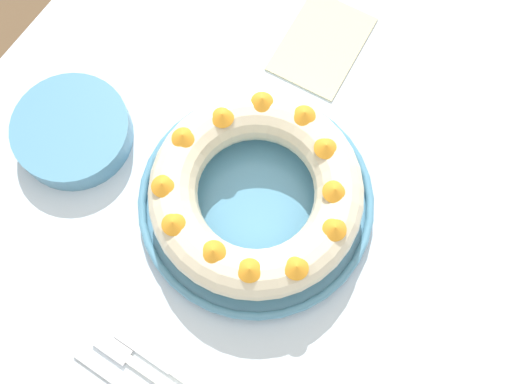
# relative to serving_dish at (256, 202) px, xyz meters

# --- Properties ---
(ground_plane) EXTENTS (8.00, 8.00, 0.00)m
(ground_plane) POSITION_rel_serving_dish_xyz_m (0.01, -0.03, -0.78)
(ground_plane) COLOR brown
(dining_table) EXTENTS (1.36, 1.04, 0.77)m
(dining_table) POSITION_rel_serving_dish_xyz_m (0.01, -0.03, -0.10)
(dining_table) COLOR silver
(dining_table) RESTS_ON ground_plane
(serving_dish) EXTENTS (0.35, 0.35, 0.02)m
(serving_dish) POSITION_rel_serving_dish_xyz_m (0.00, 0.00, 0.00)
(serving_dish) COLOR #518EB2
(serving_dish) RESTS_ON dining_table
(bundt_cake) EXTENTS (0.31, 0.31, 0.08)m
(bundt_cake) POSITION_rel_serving_dish_xyz_m (-0.00, 0.00, 0.05)
(bundt_cake) COLOR beige
(bundt_cake) RESTS_ON serving_dish
(fork) EXTENTS (0.02, 0.19, 0.01)m
(fork) POSITION_rel_serving_dish_xyz_m (-0.28, -0.00, -0.01)
(fork) COLOR white
(fork) RESTS_ON dining_table
(cake_knife) EXTENTS (0.02, 0.17, 0.01)m
(cake_knife) POSITION_rel_serving_dish_xyz_m (-0.26, -0.03, -0.01)
(cake_knife) COLOR white
(cake_knife) RESTS_ON dining_table
(side_bowl) EXTENTS (0.18, 0.18, 0.04)m
(side_bowl) POSITION_rel_serving_dish_xyz_m (-0.06, 0.29, 0.01)
(side_bowl) COLOR #518EB2
(side_bowl) RESTS_ON dining_table
(napkin) EXTENTS (0.18, 0.13, 0.00)m
(napkin) POSITION_rel_serving_dish_xyz_m (0.29, 0.06, -0.01)
(napkin) COLOR beige
(napkin) RESTS_ON dining_table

